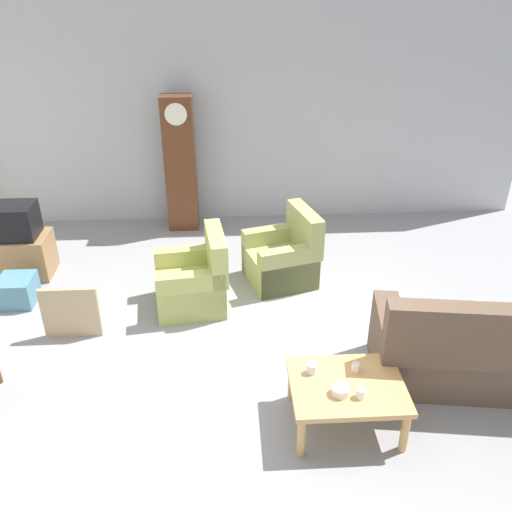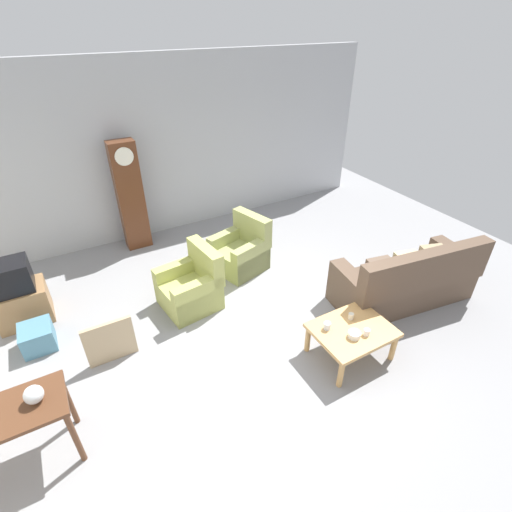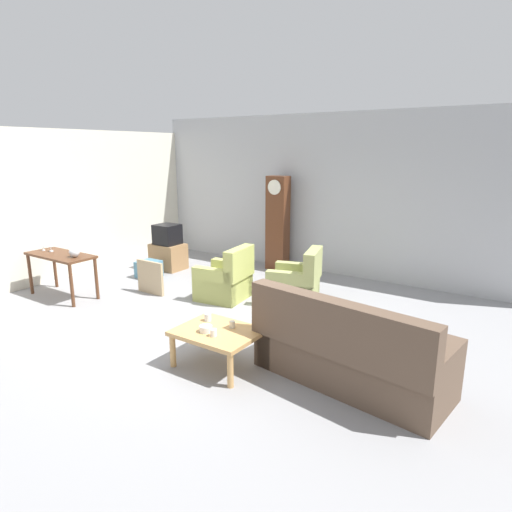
{
  "view_description": "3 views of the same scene",
  "coord_description": "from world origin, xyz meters",
  "px_view_note": "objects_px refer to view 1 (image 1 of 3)",
  "views": [
    {
      "loc": [
        -0.32,
        -4.27,
        3.55
      ],
      "look_at": [
        -0.02,
        0.86,
        0.74
      ],
      "focal_mm": 37.76,
      "sensor_mm": 36.0,
      "label": 1
    },
    {
      "loc": [
        -2.08,
        -3.29,
        3.73
      ],
      "look_at": [
        0.16,
        0.67,
        0.79
      ],
      "focal_mm": 26.63,
      "sensor_mm": 36.0,
      "label": 2
    },
    {
      "loc": [
        3.66,
        -4.59,
        2.51
      ],
      "look_at": [
        0.24,
        0.54,
        0.99
      ],
      "focal_mm": 30.62,
      "sensor_mm": 36.0,
      "label": 3
    }
  ],
  "objects_px": {
    "bowl_white_stacked": "(341,390)",
    "cup_cream_tall": "(356,367)",
    "armchair_olive_near": "(194,282)",
    "tv_stand_cabinet": "(24,255)",
    "cup_white_porcelain": "(361,393)",
    "framed_picture_leaning": "(71,313)",
    "armchair_olive_far": "(284,258)",
    "grandfather_clock": "(180,165)",
    "tv_crt": "(16,221)",
    "cup_blue_rimmed": "(312,368)",
    "couch_floral": "(489,352)",
    "storage_box_blue": "(18,290)",
    "coffee_table_wood": "(347,389)"
  },
  "relations": [
    {
      "from": "armchair_olive_far",
      "to": "tv_stand_cabinet",
      "type": "xyz_separation_m",
      "value": [
        -3.29,
        0.34,
        -0.03
      ]
    },
    {
      "from": "bowl_white_stacked",
      "to": "cup_blue_rimmed",
      "type": "bearing_deg",
      "value": 125.85
    },
    {
      "from": "coffee_table_wood",
      "to": "cup_blue_rimmed",
      "type": "xyz_separation_m",
      "value": [
        -0.28,
        0.16,
        0.11
      ]
    },
    {
      "from": "couch_floral",
      "to": "armchair_olive_far",
      "type": "bearing_deg",
      "value": 130.67
    },
    {
      "from": "bowl_white_stacked",
      "to": "armchair_olive_near",
      "type": "bearing_deg",
      "value": 122.18
    },
    {
      "from": "couch_floral",
      "to": "framed_picture_leaning",
      "type": "distance_m",
      "value": 4.2
    },
    {
      "from": "armchair_olive_near",
      "to": "framed_picture_leaning",
      "type": "relative_size",
      "value": 1.53
    },
    {
      "from": "cup_cream_tall",
      "to": "bowl_white_stacked",
      "type": "height_order",
      "value": "cup_cream_tall"
    },
    {
      "from": "storage_box_blue",
      "to": "cup_cream_tall",
      "type": "height_order",
      "value": "cup_cream_tall"
    },
    {
      "from": "framed_picture_leaning",
      "to": "tv_crt",
      "type": "bearing_deg",
      "value": 123.79
    },
    {
      "from": "armchair_olive_far",
      "to": "framed_picture_leaning",
      "type": "bearing_deg",
      "value": -156.34
    },
    {
      "from": "cup_blue_rimmed",
      "to": "cup_cream_tall",
      "type": "bearing_deg",
      "value": -0.72
    },
    {
      "from": "tv_stand_cabinet",
      "to": "storage_box_blue",
      "type": "height_order",
      "value": "tv_stand_cabinet"
    },
    {
      "from": "armchair_olive_far",
      "to": "cup_cream_tall",
      "type": "bearing_deg",
      "value": -80.61
    },
    {
      "from": "couch_floral",
      "to": "storage_box_blue",
      "type": "relative_size",
      "value": 5.19
    },
    {
      "from": "framed_picture_leaning",
      "to": "cup_blue_rimmed",
      "type": "bearing_deg",
      "value": -27.88
    },
    {
      "from": "armchair_olive_near",
      "to": "tv_stand_cabinet",
      "type": "height_order",
      "value": "armchair_olive_near"
    },
    {
      "from": "couch_floral",
      "to": "cup_cream_tall",
      "type": "distance_m",
      "value": 1.38
    },
    {
      "from": "cup_cream_tall",
      "to": "bowl_white_stacked",
      "type": "xyz_separation_m",
      "value": [
        -0.18,
        -0.27,
        -0.0
      ]
    },
    {
      "from": "cup_white_porcelain",
      "to": "cup_cream_tall",
      "type": "relative_size",
      "value": 1.04
    },
    {
      "from": "armchair_olive_far",
      "to": "grandfather_clock",
      "type": "distance_m",
      "value": 2.21
    },
    {
      "from": "couch_floral",
      "to": "armchair_olive_near",
      "type": "height_order",
      "value": "couch_floral"
    },
    {
      "from": "tv_stand_cabinet",
      "to": "coffee_table_wood",
      "type": "bearing_deg",
      "value": -37.96
    },
    {
      "from": "grandfather_clock",
      "to": "framed_picture_leaning",
      "type": "bearing_deg",
      "value": -111.17
    },
    {
      "from": "grandfather_clock",
      "to": "cup_blue_rimmed",
      "type": "bearing_deg",
      "value": -71.06
    },
    {
      "from": "cup_cream_tall",
      "to": "cup_white_porcelain",
      "type": "bearing_deg",
      "value": -95.31
    },
    {
      "from": "armchair_olive_near",
      "to": "tv_stand_cabinet",
      "type": "relative_size",
      "value": 1.35
    },
    {
      "from": "bowl_white_stacked",
      "to": "cup_cream_tall",
      "type": "bearing_deg",
      "value": 55.57
    },
    {
      "from": "couch_floral",
      "to": "armchair_olive_far",
      "type": "xyz_separation_m",
      "value": [
        -1.72,
        2.0,
        -0.05
      ]
    },
    {
      "from": "grandfather_clock",
      "to": "tv_stand_cabinet",
      "type": "height_order",
      "value": "grandfather_clock"
    },
    {
      "from": "tv_stand_cabinet",
      "to": "cup_white_porcelain",
      "type": "xyz_separation_m",
      "value": [
        3.64,
        -2.94,
        0.22
      ]
    },
    {
      "from": "couch_floral",
      "to": "cup_blue_rimmed",
      "type": "bearing_deg",
      "value": -170.53
    },
    {
      "from": "armchair_olive_far",
      "to": "cup_cream_tall",
      "type": "xyz_separation_m",
      "value": [
        0.38,
        -2.3,
        0.18
      ]
    },
    {
      "from": "tv_crt",
      "to": "bowl_white_stacked",
      "type": "distance_m",
      "value": 4.54
    },
    {
      "from": "couch_floral",
      "to": "framed_picture_leaning",
      "type": "xyz_separation_m",
      "value": [
        -4.09,
        0.97,
        -0.06
      ]
    },
    {
      "from": "couch_floral",
      "to": "cup_cream_tall",
      "type": "relative_size",
      "value": 27.03
    },
    {
      "from": "armchair_olive_far",
      "to": "grandfather_clock",
      "type": "bearing_deg",
      "value": 129.63
    },
    {
      "from": "cup_cream_tall",
      "to": "cup_blue_rimmed",
      "type": "bearing_deg",
      "value": 179.28
    },
    {
      "from": "coffee_table_wood",
      "to": "cup_white_porcelain",
      "type": "xyz_separation_m",
      "value": [
        0.07,
        -0.16,
        0.11
      ]
    },
    {
      "from": "armchair_olive_far",
      "to": "cup_blue_rimmed",
      "type": "bearing_deg",
      "value": -89.97
    },
    {
      "from": "framed_picture_leaning",
      "to": "cup_white_porcelain",
      "type": "xyz_separation_m",
      "value": [
        2.72,
        -1.57,
        0.19
      ]
    },
    {
      "from": "tv_crt",
      "to": "framed_picture_leaning",
      "type": "height_order",
      "value": "tv_crt"
    },
    {
      "from": "grandfather_clock",
      "to": "cup_white_porcelain",
      "type": "relative_size",
      "value": 23.24
    },
    {
      "from": "tv_stand_cabinet",
      "to": "cup_blue_rimmed",
      "type": "relative_size",
      "value": 7.24
    },
    {
      "from": "tv_stand_cabinet",
      "to": "cup_white_porcelain",
      "type": "relative_size",
      "value": 8.02
    },
    {
      "from": "coffee_table_wood",
      "to": "grandfather_clock",
      "type": "xyz_separation_m",
      "value": [
        -1.62,
        4.07,
        0.61
      ]
    },
    {
      "from": "armchair_olive_far",
      "to": "coffee_table_wood",
      "type": "distance_m",
      "value": 2.47
    },
    {
      "from": "cup_cream_tall",
      "to": "framed_picture_leaning",
      "type": "bearing_deg",
      "value": 155.4
    },
    {
      "from": "grandfather_clock",
      "to": "cup_blue_rimmed",
      "type": "xyz_separation_m",
      "value": [
        1.34,
        -3.91,
        -0.5
      ]
    },
    {
      "from": "coffee_table_wood",
      "to": "cup_cream_tall",
      "type": "xyz_separation_m",
      "value": [
        0.1,
        0.15,
        0.1
      ]
    }
  ]
}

